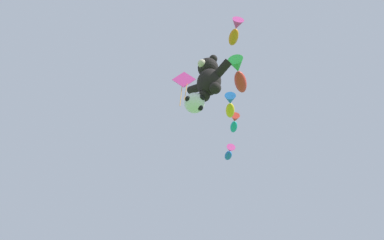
{
  "coord_description": "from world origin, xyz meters",
  "views": [
    {
      "loc": [
        7.26,
        0.37,
        1.15
      ],
      "look_at": [
        1.13,
        6.68,
        9.61
      ],
      "focal_mm": 28.0,
      "sensor_mm": 36.0,
      "label": 1
    }
  ],
  "objects_px": {
    "fish_kite_goldfin": "(230,105)",
    "fish_kite_teal": "(234,123)",
    "fish_kite_crimson": "(239,74)",
    "fish_kite_cobalt": "(229,152)",
    "diamond_kite": "(184,81)",
    "teddy_bear_kite": "(208,77)",
    "soccer_ball_kite": "(195,103)",
    "fish_kite_tangerine": "(235,31)"
  },
  "relations": [
    {
      "from": "fish_kite_goldfin",
      "to": "fish_kite_teal",
      "type": "xyz_separation_m",
      "value": [
        -1.29,
        2.19,
        0.81
      ]
    },
    {
      "from": "fish_kite_crimson",
      "to": "fish_kite_teal",
      "type": "xyz_separation_m",
      "value": [
        -3.19,
        3.78,
        0.85
      ]
    },
    {
      "from": "fish_kite_cobalt",
      "to": "diamond_kite",
      "type": "relative_size",
      "value": 0.56
    },
    {
      "from": "fish_kite_crimson",
      "to": "fish_kite_teal",
      "type": "bearing_deg",
      "value": 130.19
    },
    {
      "from": "fish_kite_crimson",
      "to": "fish_kite_cobalt",
      "type": "height_order",
      "value": "fish_kite_cobalt"
    },
    {
      "from": "teddy_bear_kite",
      "to": "fish_kite_cobalt",
      "type": "xyz_separation_m",
      "value": [
        -5.13,
        8.24,
        3.07
      ]
    },
    {
      "from": "fish_kite_teal",
      "to": "fish_kite_cobalt",
      "type": "distance_m",
      "value": 2.64
    },
    {
      "from": "soccer_ball_kite",
      "to": "fish_kite_goldfin",
      "type": "distance_m",
      "value": 6.34
    },
    {
      "from": "fish_kite_goldfin",
      "to": "fish_kite_cobalt",
      "type": "xyz_separation_m",
      "value": [
        -3.2,
        3.88,
        0.14
      ]
    },
    {
      "from": "fish_kite_goldfin",
      "to": "teddy_bear_kite",
      "type": "bearing_deg",
      "value": -66.14
    },
    {
      "from": "fish_kite_teal",
      "to": "fish_kite_crimson",
      "type": "bearing_deg",
      "value": -49.81
    },
    {
      "from": "soccer_ball_kite",
      "to": "diamond_kite",
      "type": "bearing_deg",
      "value": 152.19
    },
    {
      "from": "fish_kite_tangerine",
      "to": "soccer_ball_kite",
      "type": "bearing_deg",
      "value": -152.2
    },
    {
      "from": "soccer_ball_kite",
      "to": "fish_kite_cobalt",
      "type": "xyz_separation_m",
      "value": [
        -4.44,
        8.43,
        4.38
      ]
    },
    {
      "from": "teddy_bear_kite",
      "to": "soccer_ball_kite",
      "type": "height_order",
      "value": "teddy_bear_kite"
    },
    {
      "from": "fish_kite_crimson",
      "to": "fish_kite_cobalt",
      "type": "xyz_separation_m",
      "value": [
        -5.1,
        5.47,
        0.18
      ]
    },
    {
      "from": "soccer_ball_kite",
      "to": "fish_kite_cobalt",
      "type": "bearing_deg",
      "value": 117.75
    },
    {
      "from": "teddy_bear_kite",
      "to": "fish_kite_goldfin",
      "type": "bearing_deg",
      "value": 113.86
    },
    {
      "from": "teddy_bear_kite",
      "to": "soccer_ball_kite",
      "type": "relative_size",
      "value": 2.58
    },
    {
      "from": "fish_kite_tangerine",
      "to": "fish_kite_crimson",
      "type": "xyz_separation_m",
      "value": [
        -1.34,
        1.91,
        -0.7
      ]
    },
    {
      "from": "soccer_ball_kite",
      "to": "teddy_bear_kite",
      "type": "bearing_deg",
      "value": 15.24
    },
    {
      "from": "diamond_kite",
      "to": "soccer_ball_kite",
      "type": "bearing_deg",
      "value": -27.81
    },
    {
      "from": "fish_kite_tangerine",
      "to": "fish_kite_teal",
      "type": "bearing_deg",
      "value": 128.56
    },
    {
      "from": "fish_kite_tangerine",
      "to": "diamond_kite",
      "type": "distance_m",
      "value": 3.84
    },
    {
      "from": "fish_kite_tangerine",
      "to": "fish_kite_crimson",
      "type": "height_order",
      "value": "fish_kite_tangerine"
    },
    {
      "from": "teddy_bear_kite",
      "to": "diamond_kite",
      "type": "xyz_separation_m",
      "value": [
        -2.32,
        0.67,
        2.33
      ]
    },
    {
      "from": "soccer_ball_kite",
      "to": "fish_kite_crimson",
      "type": "height_order",
      "value": "fish_kite_crimson"
    },
    {
      "from": "fish_kite_goldfin",
      "to": "fish_kite_teal",
      "type": "relative_size",
      "value": 1.14
    },
    {
      "from": "fish_kite_cobalt",
      "to": "fish_kite_teal",
      "type": "bearing_deg",
      "value": -41.59
    },
    {
      "from": "soccer_ball_kite",
      "to": "fish_kite_goldfin",
      "type": "height_order",
      "value": "fish_kite_goldfin"
    },
    {
      "from": "teddy_bear_kite",
      "to": "fish_kite_teal",
      "type": "relative_size",
      "value": 1.57
    },
    {
      "from": "fish_kite_tangerine",
      "to": "fish_kite_cobalt",
      "type": "distance_m",
      "value": 9.8
    },
    {
      "from": "teddy_bear_kite",
      "to": "fish_kite_teal",
      "type": "xyz_separation_m",
      "value": [
        -3.22,
        6.55,
        3.75
      ]
    },
    {
      "from": "fish_kite_goldfin",
      "to": "soccer_ball_kite",
      "type": "bearing_deg",
      "value": -74.8
    },
    {
      "from": "fish_kite_tangerine",
      "to": "fish_kite_cobalt",
      "type": "bearing_deg",
      "value": 131.11
    },
    {
      "from": "fish_kite_goldfin",
      "to": "fish_kite_teal",
      "type": "bearing_deg",
      "value": 120.6
    },
    {
      "from": "teddy_bear_kite",
      "to": "diamond_kite",
      "type": "bearing_deg",
      "value": 163.93
    },
    {
      "from": "fish_kite_goldfin",
      "to": "fish_kite_tangerine",
      "type": "bearing_deg",
      "value": -47.2
    },
    {
      "from": "soccer_ball_kite",
      "to": "fish_kite_goldfin",
      "type": "xyz_separation_m",
      "value": [
        -1.24,
        4.55,
        4.24
      ]
    },
    {
      "from": "fish_kite_cobalt",
      "to": "fish_kite_tangerine",
      "type": "bearing_deg",
      "value": -48.89
    },
    {
      "from": "teddy_bear_kite",
      "to": "fish_kite_tangerine",
      "type": "bearing_deg",
      "value": 33.52
    },
    {
      "from": "soccer_ball_kite",
      "to": "fish_kite_tangerine",
      "type": "distance_m",
      "value": 5.4
    }
  ]
}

